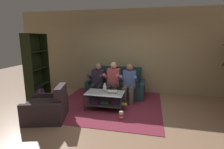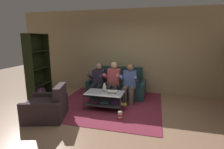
# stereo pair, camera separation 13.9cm
# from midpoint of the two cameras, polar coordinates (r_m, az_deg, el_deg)

# --- Properties ---
(ground) EXTENTS (16.80, 16.80, 0.00)m
(ground) POSITION_cam_midpoint_polar(r_m,az_deg,el_deg) (4.29, 1.60, -14.94)
(ground) COLOR #9A755B
(back_partition) EXTENTS (8.40, 0.12, 2.90)m
(back_partition) POSITION_cam_midpoint_polar(r_m,az_deg,el_deg) (6.27, 6.77, 7.42)
(back_partition) COLOR tan
(back_partition) RESTS_ON ground
(couch) EXTENTS (1.90, 0.86, 0.94)m
(couch) POSITION_cam_midpoint_polar(r_m,az_deg,el_deg) (5.97, 2.29, -3.96)
(couch) COLOR #213D43
(couch) RESTS_ON ground
(person_seated_left) EXTENTS (0.50, 0.58, 1.14)m
(person_seated_left) POSITION_cam_midpoint_polar(r_m,az_deg,el_deg) (5.53, -3.95, -1.85)
(person_seated_left) COLOR #20272B
(person_seated_left) RESTS_ON ground
(person_seated_middle) EXTENTS (0.50, 0.58, 1.20)m
(person_seated_middle) POSITION_cam_midpoint_polar(r_m,az_deg,el_deg) (5.40, 1.15, -1.86)
(person_seated_middle) COLOR #2A2E30
(person_seated_middle) RESTS_ON ground
(person_seated_right) EXTENTS (0.50, 0.58, 1.16)m
(person_seated_right) POSITION_cam_midpoint_polar(r_m,az_deg,el_deg) (5.31, 6.44, -2.39)
(person_seated_right) COLOR brown
(person_seated_right) RESTS_ON ground
(coffee_table) EXTENTS (1.13, 0.60, 0.48)m
(coffee_table) POSITION_cam_midpoint_polar(r_m,az_deg,el_deg) (4.83, -1.50, -7.75)
(coffee_table) COLOR #B4B9C4
(coffee_table) RESTS_ON ground
(area_rug) EXTENTS (3.00, 3.18, 0.01)m
(area_rug) POSITION_cam_midpoint_polar(r_m,az_deg,el_deg) (5.38, 0.22, -9.12)
(area_rug) COLOR maroon
(area_rug) RESTS_ON ground
(vase) EXTENTS (0.10, 0.10, 0.25)m
(vase) POSITION_cam_midpoint_polar(r_m,az_deg,el_deg) (4.80, -1.67, -4.35)
(vase) COLOR silver
(vase) RESTS_ON coffee_table
(book_stack) EXTENTS (0.27, 0.22, 0.05)m
(book_stack) POSITION_cam_midpoint_polar(r_m,az_deg,el_deg) (4.77, 0.97, -5.61)
(book_stack) COLOR #23262D
(book_stack) RESTS_ON coffee_table
(bookshelf) EXTENTS (0.37, 0.99, 2.06)m
(bookshelf) POSITION_cam_midpoint_polar(r_m,az_deg,el_deg) (5.76, -22.66, -0.43)
(bookshelf) COLOR black
(bookshelf) RESTS_ON ground
(armchair) EXTENTS (1.11, 1.09, 0.83)m
(armchair) POSITION_cam_midpoint_polar(r_m,az_deg,el_deg) (4.59, -19.55, -10.11)
(armchair) COLOR #32262A
(armchair) RESTS_ON ground
(popcorn_tub) EXTENTS (0.11, 0.11, 0.21)m
(popcorn_tub) POSITION_cam_midpoint_polar(r_m,az_deg,el_deg) (4.33, 3.61, -13.11)
(popcorn_tub) COLOR red
(popcorn_tub) RESTS_ON ground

